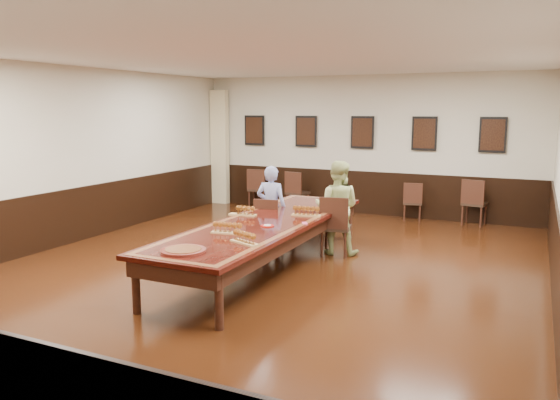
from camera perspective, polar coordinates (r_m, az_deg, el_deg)
The scene contains 23 objects.
floor at distance 8.48m, azimuth -1.45°, elevation -7.26°, with size 8.00×10.00×0.02m, color black.
ceiling at distance 8.15m, azimuth -1.55°, elevation 14.96°, with size 8.00×10.00×0.02m, color white.
wall_back at distance 12.82m, azimuth 8.66°, elevation 5.67°, with size 8.00×0.02×3.20m, color beige.
wall_left at distance 10.58m, azimuth -21.36°, elevation 4.33°, with size 0.02×10.00×3.20m, color beige.
chair_man at distance 9.50m, azimuth -1.10°, elevation -2.49°, with size 0.43×0.47×0.92m, color black, non-canonical shape.
chair_woman at distance 9.19m, azimuth 5.84°, elevation -2.66°, with size 0.47×0.52×1.01m, color black, non-canonical shape.
spare_chair_a at distance 13.60m, azimuth -2.26°, elevation 1.26°, with size 0.45×0.50×0.97m, color black, non-canonical shape.
spare_chair_b at distance 13.04m, azimuth 1.86°, elevation 0.91°, with size 0.45×0.49×0.97m, color black, non-canonical shape.
spare_chair_c at distance 12.32m, azimuth 13.67°, elevation -0.13°, with size 0.40×0.44×0.85m, color black, non-canonical shape.
spare_chair_d at distance 12.20m, azimuth 19.67°, elevation -0.20°, with size 0.46×0.50×0.99m, color black, non-canonical shape.
person_man at distance 9.54m, azimuth -0.92°, elevation -0.77°, with size 0.54×0.35×1.46m, color #4859B4.
person_woman at distance 9.23m, azimuth 5.98°, elevation -0.79°, with size 0.79×0.61×1.58m, color #BBC57B.
pink_phone at distance 8.12m, azimuth 2.59°, elevation -2.43°, with size 0.07×0.14×0.01m, color #EE4F84.
curtain at distance 14.19m, azimuth -6.31°, elevation 5.48°, with size 0.45×0.18×2.90m, color beige.
wainscoting at distance 8.34m, azimuth -1.47°, elevation -3.90°, with size 8.00×10.00×1.00m.
conference_table at distance 8.32m, azimuth -1.47°, elevation -3.16°, with size 1.40×5.00×0.76m.
posters at distance 12.73m, azimuth 8.60°, elevation 7.00°, with size 6.14×0.04×0.74m.
flight_a at distance 8.70m, azimuth -3.83°, elevation -1.16°, with size 0.45×0.17×0.17m.
flight_b at distance 8.65m, azimuth 2.74°, elevation -1.20°, with size 0.47×0.20×0.17m.
flight_c at distance 7.46m, azimuth -5.52°, elevation -2.97°, with size 0.46×0.20×0.17m.
flight_d at distance 6.90m, azimuth -3.74°, elevation -3.99°, with size 0.46×0.30×0.17m.
red_plate_grp at distance 7.90m, azimuth -1.33°, elevation -2.72°, with size 0.19×0.19×0.03m.
carved_platter at distance 6.61m, azimuth -10.08°, elevation -5.22°, with size 0.61×0.61×0.04m.
Camera 1 is at (3.65, -7.25, 2.44)m, focal length 35.00 mm.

